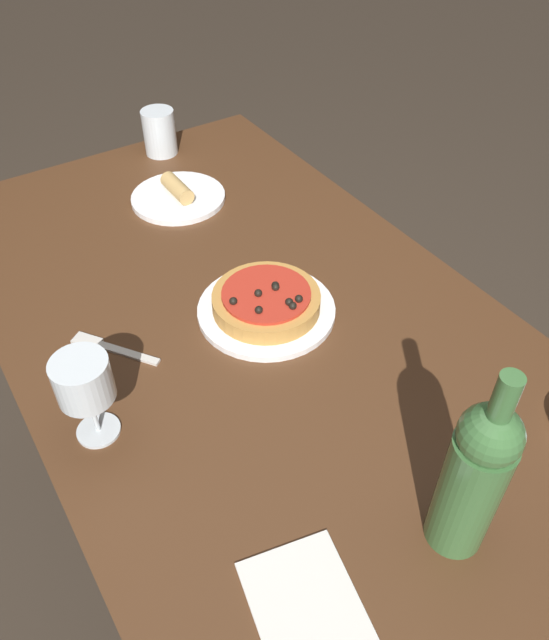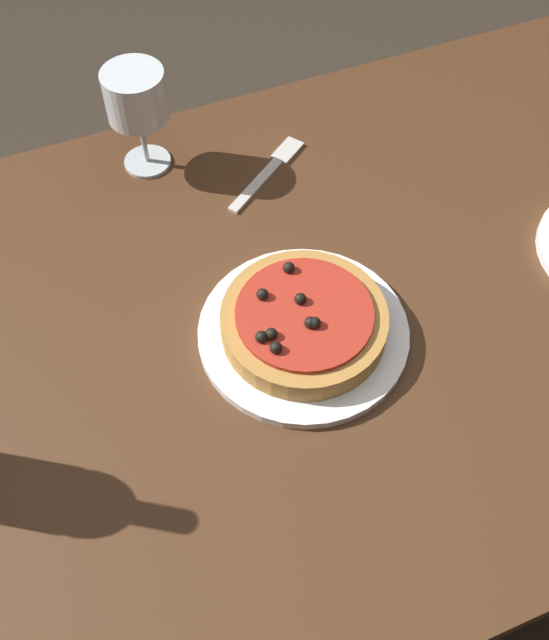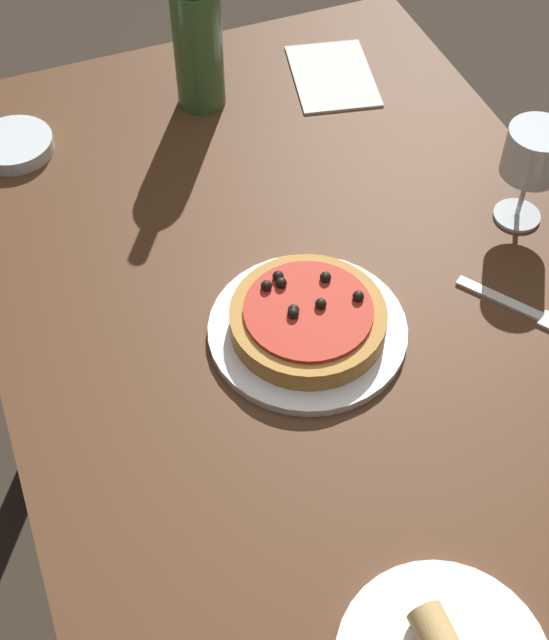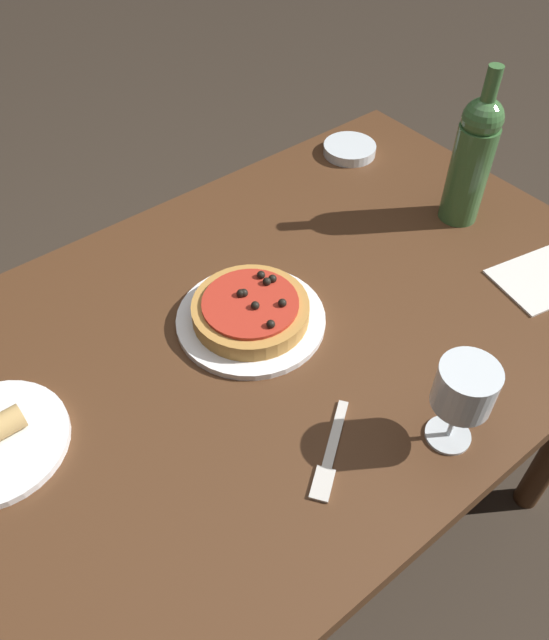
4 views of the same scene
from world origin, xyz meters
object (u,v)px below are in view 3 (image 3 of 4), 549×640
object	(u,v)px
dinner_plate	(307,330)
dining_table	(336,390)
wine_bottle	(197,27)
pizza	(308,318)
side_bowl	(14,145)
fork	(525,310)
wine_glass	(534,155)

from	to	relation	value
dinner_plate	dining_table	bearing A→B (deg)	47.55
dining_table	dinner_plate	world-z (taller)	dinner_plate
dinner_plate	wine_bottle	xyz separation A→B (m)	(-0.49, 0.02, 0.12)
pizza	dining_table	bearing A→B (deg)	47.16
pizza	wine_bottle	size ratio (longest dim) A/B	0.63
dinner_plate	side_bowl	distance (m)	0.55
pizza	side_bowl	bearing A→B (deg)	-150.30
dinner_plate	fork	distance (m)	0.28
dining_table	fork	distance (m)	0.26
pizza	wine_bottle	distance (m)	0.50
pizza	fork	size ratio (longest dim) A/B	1.33
side_bowl	pizza	bearing A→B (deg)	29.70
dining_table	fork	xyz separation A→B (m)	(0.04, 0.24, 0.10)
wine_bottle	fork	bearing A→B (deg)	23.84
wine_bottle	fork	size ratio (longest dim) A/B	2.10
dinner_plate	wine_glass	size ratio (longest dim) A/B	1.66
wine_bottle	side_bowl	world-z (taller)	wine_bottle
dinner_plate	wine_glass	distance (m)	0.37
dining_table	side_bowl	bearing A→B (deg)	-149.01
wine_glass	fork	size ratio (longest dim) A/B	1.03
dining_table	side_bowl	size ratio (longest dim) A/B	12.01
dinner_plate	pizza	size ratio (longest dim) A/B	1.28
pizza	wine_glass	distance (m)	0.37
dining_table	wine_bottle	xyz separation A→B (m)	(-0.52, -0.01, 0.23)
dinner_plate	pizza	xyz separation A→B (m)	(-0.00, 0.00, 0.02)
dinner_plate	side_bowl	bearing A→B (deg)	-150.32
side_bowl	fork	size ratio (longest dim) A/B	0.80
dinner_plate	wine_glass	world-z (taller)	wine_glass
side_bowl	dinner_plate	bearing A→B (deg)	29.68
dining_table	pizza	world-z (taller)	pizza
pizza	wine_glass	world-z (taller)	wine_glass
dining_table	wine_glass	xyz separation A→B (m)	(-0.11, 0.32, 0.21)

